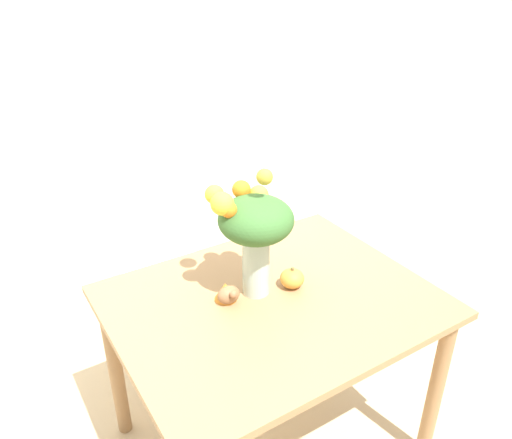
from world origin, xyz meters
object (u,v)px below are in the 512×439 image
at_px(flower_vase, 254,226).
at_px(pumpkin, 292,278).
at_px(turkey_figurine, 227,293).
at_px(dining_chair_near_window, 167,268).

bearing_deg(flower_vase, pumpkin, -21.47).
height_order(turkey_figurine, dining_chair_near_window, dining_chair_near_window).
distance_m(flower_vase, turkey_figurine, 0.27).
distance_m(pumpkin, turkey_figurine, 0.26).
xyz_separation_m(turkey_figurine, dining_chair_near_window, (0.05, 0.73, -0.31)).
relative_size(pumpkin, dining_chair_near_window, 0.10).
relative_size(flower_vase, turkey_figurine, 4.28).
distance_m(flower_vase, pumpkin, 0.28).
relative_size(flower_vase, pumpkin, 5.33).
distance_m(flower_vase, dining_chair_near_window, 0.91).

